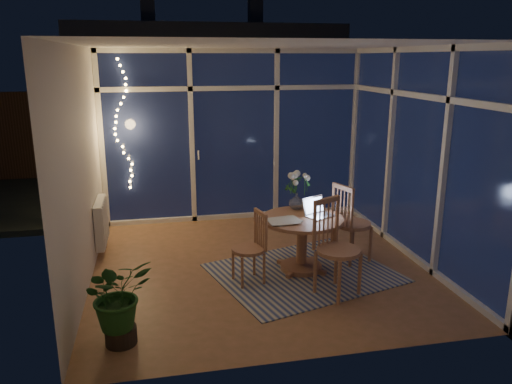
{
  "coord_description": "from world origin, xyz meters",
  "views": [
    {
      "loc": [
        -1.2,
        -5.54,
        2.47
      ],
      "look_at": [
        -0.01,
        0.25,
        0.87
      ],
      "focal_mm": 35.0,
      "sensor_mm": 36.0,
      "label": 1
    }
  ],
  "objects_px": {
    "dining_table": "(302,244)",
    "chair_left": "(248,248)",
    "chair_right": "(353,222)",
    "chair_front": "(339,248)",
    "laptop": "(320,207)",
    "flower_vase": "(297,201)",
    "potted_plant": "(119,305)"
  },
  "relations": [
    {
      "from": "dining_table",
      "to": "chair_left",
      "type": "relative_size",
      "value": 1.15
    },
    {
      "from": "dining_table",
      "to": "chair_right",
      "type": "bearing_deg",
      "value": 12.55
    },
    {
      "from": "chair_front",
      "to": "laptop",
      "type": "height_order",
      "value": "chair_front"
    },
    {
      "from": "chair_front",
      "to": "flower_vase",
      "type": "distance_m",
      "value": 1.08
    },
    {
      "from": "chair_left",
      "to": "flower_vase",
      "type": "distance_m",
      "value": 0.97
    },
    {
      "from": "dining_table",
      "to": "laptop",
      "type": "relative_size",
      "value": 3.0
    },
    {
      "from": "chair_front",
      "to": "chair_right",
      "type": "bearing_deg",
      "value": 30.53
    },
    {
      "from": "chair_left",
      "to": "chair_right",
      "type": "xyz_separation_m",
      "value": [
        1.38,
        0.36,
        0.09
      ]
    },
    {
      "from": "chair_right",
      "to": "potted_plant",
      "type": "distance_m",
      "value": 3.05
    },
    {
      "from": "laptop",
      "to": "chair_left",
      "type": "bearing_deg",
      "value": 166.75
    },
    {
      "from": "chair_left",
      "to": "chair_right",
      "type": "relative_size",
      "value": 0.83
    },
    {
      "from": "laptop",
      "to": "potted_plant",
      "type": "bearing_deg",
      "value": -178.07
    },
    {
      "from": "dining_table",
      "to": "laptop",
      "type": "height_order",
      "value": "laptop"
    },
    {
      "from": "laptop",
      "to": "potted_plant",
      "type": "relative_size",
      "value": 0.42
    },
    {
      "from": "chair_left",
      "to": "potted_plant",
      "type": "height_order",
      "value": "chair_left"
    },
    {
      "from": "chair_left",
      "to": "flower_vase",
      "type": "xyz_separation_m",
      "value": [
        0.71,
        0.56,
        0.35
      ]
    },
    {
      "from": "dining_table",
      "to": "flower_vase",
      "type": "distance_m",
      "value": 0.56
    },
    {
      "from": "chair_right",
      "to": "potted_plant",
      "type": "bearing_deg",
      "value": 97.12
    },
    {
      "from": "dining_table",
      "to": "chair_front",
      "type": "xyz_separation_m",
      "value": [
        0.19,
        -0.69,
        0.2
      ]
    },
    {
      "from": "chair_left",
      "to": "chair_right",
      "type": "height_order",
      "value": "chair_right"
    },
    {
      "from": "laptop",
      "to": "potted_plant",
      "type": "distance_m",
      "value": 2.59
    },
    {
      "from": "chair_left",
      "to": "chair_front",
      "type": "xyz_separation_m",
      "value": [
        0.88,
        -0.48,
        0.11
      ]
    },
    {
      "from": "flower_vase",
      "to": "potted_plant",
      "type": "xyz_separation_m",
      "value": [
        -2.06,
        -1.56,
        -0.39
      ]
    },
    {
      "from": "chair_right",
      "to": "potted_plant",
      "type": "xyz_separation_m",
      "value": [
        -2.73,
        -1.37,
        -0.13
      ]
    },
    {
      "from": "dining_table",
      "to": "flower_vase",
      "type": "relative_size",
      "value": 4.61
    },
    {
      "from": "chair_right",
      "to": "flower_vase",
      "type": "distance_m",
      "value": 0.74
    },
    {
      "from": "chair_right",
      "to": "chair_front",
      "type": "height_order",
      "value": "chair_front"
    },
    {
      "from": "dining_table",
      "to": "potted_plant",
      "type": "height_order",
      "value": "potted_plant"
    },
    {
      "from": "chair_right",
      "to": "laptop",
      "type": "bearing_deg",
      "value": 88.07
    },
    {
      "from": "potted_plant",
      "to": "chair_front",
      "type": "bearing_deg",
      "value": 13.26
    },
    {
      "from": "chair_right",
      "to": "flower_vase",
      "type": "bearing_deg",
      "value": 54.34
    },
    {
      "from": "dining_table",
      "to": "chair_right",
      "type": "distance_m",
      "value": 0.74
    }
  ]
}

